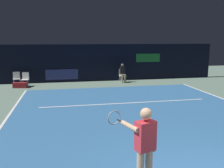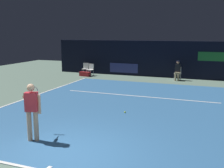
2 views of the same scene
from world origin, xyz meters
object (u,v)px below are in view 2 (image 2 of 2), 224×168
object	(u,v)px
courtside_chair_far	(90,69)
tennis_ball	(125,112)
line_judge_on_chair	(178,70)
equipment_bag	(85,74)
courtside_chair_near	(86,68)
tennis_player	(32,109)

from	to	relation	value
courtside_chair_far	tennis_ball	world-z (taller)	courtside_chair_far
line_judge_on_chair	tennis_ball	distance (m)	8.58
tennis_ball	equipment_bag	bearing A→B (deg)	125.88
line_judge_on_chair	equipment_bag	size ratio (longest dim) A/B	1.57
equipment_bag	courtside_chair_near	bearing A→B (deg)	122.14
courtside_chair_near	courtside_chair_far	xyz separation A→B (m)	(0.57, -0.35, 0.00)
line_judge_on_chair	tennis_ball	xyz separation A→B (m)	(-0.92, -8.50, -0.64)
courtside_chair_far	tennis_ball	xyz separation A→B (m)	(5.44, -8.28, -0.46)
line_judge_on_chair	courtside_chair_near	world-z (taller)	line_judge_on_chair
tennis_player	line_judge_on_chair	xyz separation A→B (m)	(2.60, 12.13, -0.30)
tennis_player	tennis_ball	world-z (taller)	tennis_player
tennis_player	courtside_chair_far	distance (m)	12.51
tennis_player	courtside_chair_near	size ratio (longest dim) A/B	1.97
tennis_ball	courtside_chair_far	bearing A→B (deg)	123.31
courtside_chair_near	line_judge_on_chair	bearing A→B (deg)	-1.12
courtside_chair_near	tennis_ball	size ratio (longest dim) A/B	12.94
tennis_ball	equipment_bag	distance (m)	9.72
line_judge_on_chair	equipment_bag	world-z (taller)	line_judge_on_chair
courtside_chair_near	courtside_chair_far	size ratio (longest dim) A/B	1.00
tennis_ball	line_judge_on_chair	bearing A→B (deg)	83.79
courtside_chair_far	equipment_bag	distance (m)	0.59
equipment_bag	line_judge_on_chair	bearing A→B (deg)	14.74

